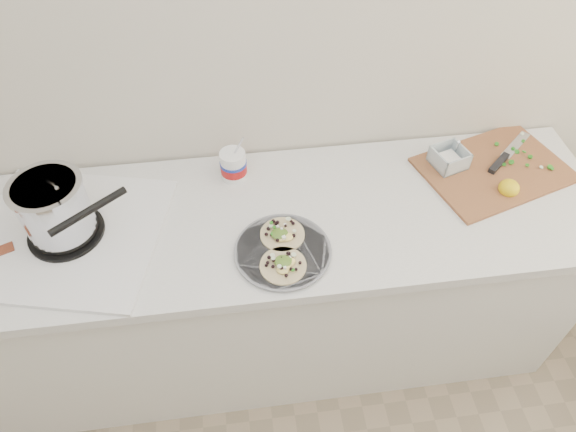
{
  "coord_description": "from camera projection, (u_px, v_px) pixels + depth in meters",
  "views": [
    {
      "loc": [
        -0.04,
        0.27,
        2.19
      ],
      "look_at": [
        0.11,
        1.35,
        0.96
      ],
      "focal_mm": 32.0,
      "sensor_mm": 36.0,
      "label": 1
    }
  ],
  "objects": [
    {
      "name": "cutboard",
      "position": [
        490.0,
        165.0,
        1.87
      ],
      "size": [
        0.59,
        0.49,
        0.08
      ],
      "rotation": [
        0.0,
        0.0,
        0.3
      ],
      "color": "brown",
      "rests_on": "counter"
    },
    {
      "name": "stove",
      "position": [
        59.0,
        217.0,
        1.6
      ],
      "size": [
        0.7,
        0.67,
        0.28
      ],
      "rotation": [
        0.0,
        0.0,
        -0.23
      ],
      "color": "silver",
      "rests_on": "counter"
    },
    {
      "name": "tub",
      "position": [
        234.0,
        163.0,
        1.81
      ],
      "size": [
        0.09,
        0.09,
        0.21
      ],
      "rotation": [
        0.0,
        0.0,
        -0.32
      ],
      "color": "white",
      "rests_on": "counter"
    },
    {
      "name": "counter",
      "position": [
        260.0,
        288.0,
        2.07
      ],
      "size": [
        2.44,
        0.66,
        0.9
      ],
      "color": "silver",
      "rests_on": "ground"
    },
    {
      "name": "taco_plate",
      "position": [
        283.0,
        249.0,
        1.61
      ],
      "size": [
        0.31,
        0.31,
        0.04
      ],
      "rotation": [
        0.0,
        0.0,
        -0.37
      ],
      "color": "slate",
      "rests_on": "counter"
    }
  ]
}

